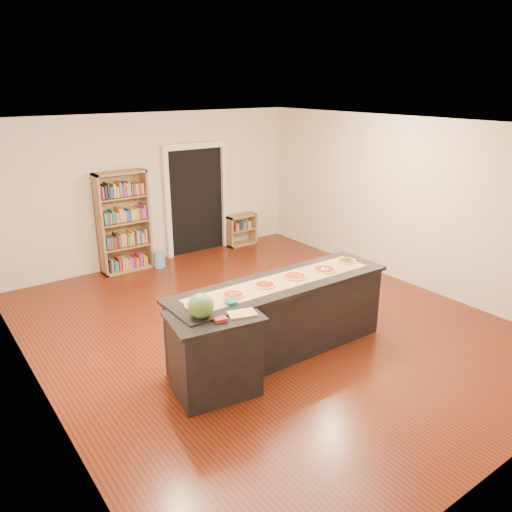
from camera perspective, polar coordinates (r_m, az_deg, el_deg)
room at (r=6.73m, az=1.00°, el=2.76°), size 6.00×7.00×2.80m
doorway at (r=10.08m, az=-6.85°, el=7.06°), size 1.40×0.09×2.21m
kitchen_island at (r=6.38m, az=2.80°, el=-7.00°), size 2.97×0.80×0.98m
side_counter at (r=5.61m, az=-4.72°, el=-11.09°), size 0.97×0.71×0.96m
bookshelf at (r=9.33m, az=-14.86°, el=3.75°), size 0.92×0.33×1.84m
low_shelf at (r=10.66m, az=-1.71°, el=3.02°), size 0.65×0.28×0.65m
waste_bin at (r=9.56m, az=-10.99°, el=-0.39°), size 0.21×0.21×0.30m
kraft_paper at (r=6.18m, az=2.85°, el=-2.93°), size 2.58×0.49×0.00m
watermelon at (r=5.28m, az=-6.31°, el=-5.70°), size 0.27×0.27×0.27m
cutting_board at (r=5.37m, az=-1.59°, el=-6.62°), size 0.34×0.28×0.02m
package_red at (r=5.23m, az=-4.08°, el=-7.29°), size 0.15×0.12×0.05m
package_teal at (r=5.59m, az=-2.88°, el=-5.37°), size 0.14×0.14×0.05m
pizza_a at (r=5.56m, az=-6.68°, el=-5.56°), size 0.29×0.29×0.02m
pizza_b at (r=5.78m, az=-2.60°, el=-4.42°), size 0.29×0.29×0.02m
pizza_c at (r=6.05m, az=1.02°, el=-3.29°), size 0.29×0.29×0.02m
pizza_d at (r=6.33m, az=4.43°, el=-2.30°), size 0.30×0.30×0.02m
pizza_e at (r=6.60m, az=7.81°, el=-1.51°), size 0.30×0.30×0.02m
pizza_f at (r=6.96m, az=10.30°, el=-0.54°), size 0.27×0.27×0.02m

